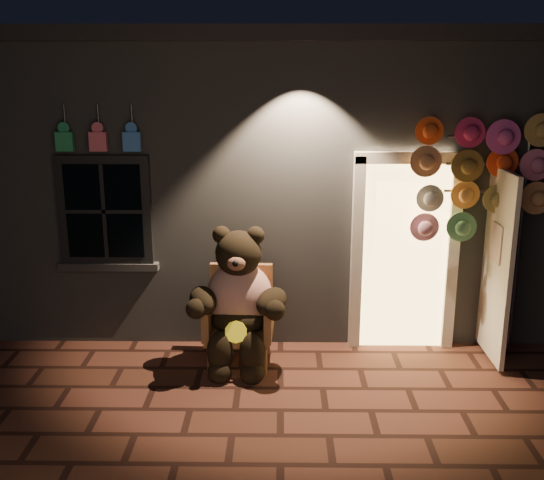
{
  "coord_description": "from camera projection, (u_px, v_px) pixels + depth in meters",
  "views": [
    {
      "loc": [
        -0.01,
        -5.22,
        3.04
      ],
      "look_at": [
        -0.09,
        1.0,
        1.35
      ],
      "focal_mm": 42.0,
      "sensor_mm": 36.0,
      "label": 1
    }
  ],
  "objects": [
    {
      "name": "hat_rack",
      "position": [
        479.0,
        176.0,
        6.53
      ],
      "size": [
        1.5,
        0.22,
        2.57
      ],
      "color": "#59595E",
      "rests_on": "ground"
    },
    {
      "name": "ground",
      "position": [
        280.0,
        410.0,
        5.84
      ],
      "size": [
        60.0,
        60.0,
        0.0
      ],
      "primitive_type": "plane",
      "color": "#5A2E22",
      "rests_on": "ground"
    },
    {
      "name": "wicker_armchair",
      "position": [
        240.0,
        316.0,
        6.72
      ],
      "size": [
        0.73,
        0.66,
        1.02
      ],
      "rotation": [
        0.0,
        0.0,
        -0.04
      ],
      "color": "brown",
      "rests_on": "ground"
    },
    {
      "name": "teddy_bear",
      "position": [
        239.0,
        301.0,
        6.53
      ],
      "size": [
        1.11,
        0.87,
        1.52
      ],
      "rotation": [
        0.0,
        0.0,
        -0.04
      ],
      "color": "#B23213",
      "rests_on": "ground"
    },
    {
      "name": "shop_building",
      "position": [
        281.0,
        161.0,
        9.23
      ],
      "size": [
        7.3,
        5.95,
        3.51
      ],
      "color": "slate",
      "rests_on": "ground"
    }
  ]
}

